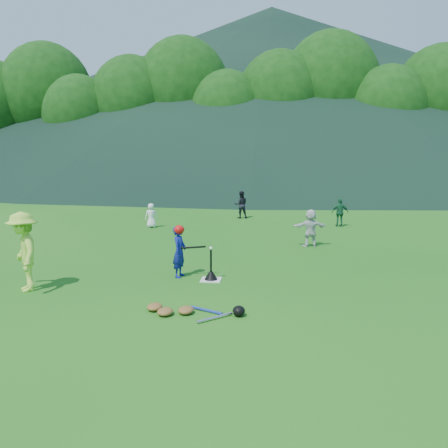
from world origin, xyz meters
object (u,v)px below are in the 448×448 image
(batter_child, at_px, (179,252))
(fielder_a, at_px, (151,216))
(fielder_c, at_px, (340,212))
(batting_tee, at_px, (211,275))
(fielder_d, at_px, (310,228))
(adult_coach, at_px, (24,252))
(home_plate, at_px, (211,280))
(fielder_b, at_px, (241,205))
(equipment_pile, at_px, (186,310))

(batter_child, bearing_deg, fielder_a, 29.53)
(fielder_c, xyz_separation_m, batting_tee, (-3.97, -8.11, -0.43))
(fielder_d, relative_size, batting_tee, 1.71)
(batter_child, xyz_separation_m, adult_coach, (-2.96, -1.41, 0.23))
(batter_child, distance_m, adult_coach, 3.29)
(home_plate, bearing_deg, fielder_a, 115.99)
(fielder_a, bearing_deg, home_plate, 94.05)
(home_plate, xyz_separation_m, batting_tee, (0.00, 0.00, 0.12))
(fielder_c, bearing_deg, adult_coach, 44.88)
(fielder_d, bearing_deg, fielder_a, -39.15)
(home_plate, xyz_separation_m, adult_coach, (-3.73, -1.22, 0.82))
(batting_tee, bearing_deg, adult_coach, -161.93)
(fielder_a, relative_size, fielder_d, 0.82)
(home_plate, relative_size, adult_coach, 0.27)
(fielder_b, relative_size, equipment_pile, 0.68)
(batting_tee, bearing_deg, fielder_b, 90.68)
(home_plate, bearing_deg, adult_coach, -161.93)
(batter_child, relative_size, fielder_b, 0.97)
(fielder_a, height_order, batting_tee, fielder_a)
(home_plate, distance_m, fielder_a, 7.77)
(fielder_c, height_order, batting_tee, fielder_c)
(adult_coach, bearing_deg, batting_tee, 69.53)
(fielder_a, height_order, fielder_d, fielder_d)
(batting_tee, bearing_deg, fielder_c, 63.92)
(fielder_b, xyz_separation_m, fielder_d, (2.63, -5.97, -0.03))
(equipment_pile, bearing_deg, fielder_a, 109.68)
(batter_child, height_order, adult_coach, adult_coach)
(batting_tee, height_order, equipment_pile, batting_tee)
(home_plate, distance_m, fielder_b, 10.03)
(batter_child, xyz_separation_m, fielder_c, (4.74, 7.91, -0.03))
(batter_child, bearing_deg, fielder_d, -32.06)
(batter_child, bearing_deg, batting_tee, -96.20)
(adult_coach, xyz_separation_m, equipment_pile, (3.59, -0.94, -0.76))
(fielder_a, xyz_separation_m, batting_tee, (3.40, -6.97, -0.35))
(batter_child, bearing_deg, adult_coach, 123.82)
(fielder_c, relative_size, equipment_pile, 0.63)
(batter_child, relative_size, fielder_d, 1.02)
(home_plate, relative_size, fielder_c, 0.40)
(fielder_d, bearing_deg, adult_coach, 27.35)
(batter_child, distance_m, fielder_c, 9.22)
(adult_coach, height_order, fielder_b, adult_coach)
(fielder_a, xyz_separation_m, equipment_pile, (3.26, -9.13, -0.41))
(fielder_c, bearing_deg, batter_child, 53.51)
(adult_coach, distance_m, fielder_b, 11.80)
(adult_coach, relative_size, fielder_a, 1.73)
(fielder_a, bearing_deg, fielder_d, 131.75)
(home_plate, bearing_deg, fielder_b, 90.68)
(batter_child, xyz_separation_m, batting_tee, (0.77, -0.20, -0.47))
(fielder_c, bearing_deg, fielder_a, 3.23)
(adult_coach, xyz_separation_m, fielder_c, (7.70, 9.33, -0.26))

